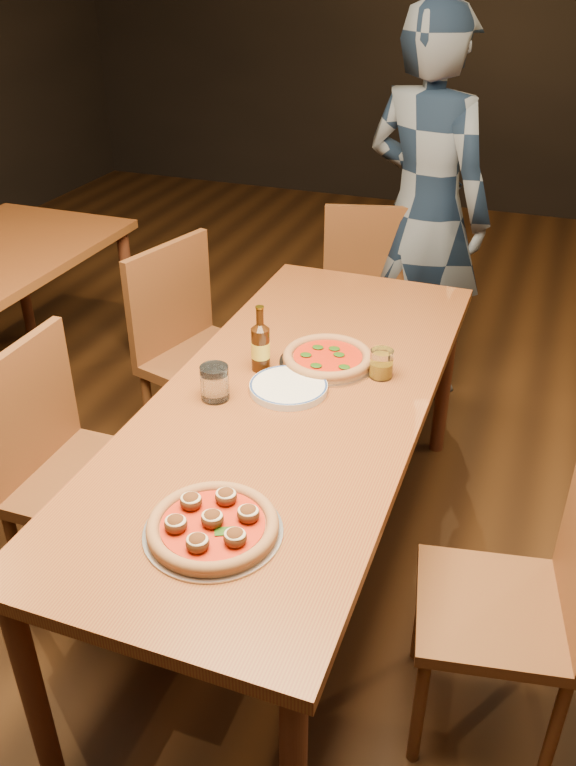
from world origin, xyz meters
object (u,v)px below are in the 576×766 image
(pizza_margherita, at_px, (328,358))
(amber_glass, at_px, (381,364))
(chair_main_sw, at_px, (213,361))
(chair_end, at_px, (370,315))
(table_main, at_px, (294,414))
(plate_stack, at_px, (289,388))
(diner, at_px, (425,212))
(pizza_meatball, at_px, (213,525))
(chair_main_nw, at_px, (94,480))
(chair_main_e, at_px, (494,608))
(beer_bottle, at_px, (261,348))
(water_glass, at_px, (215,383))

(pizza_margherita, relative_size, amber_glass, 3.42)
(chair_main_sw, xyz_separation_m, chair_end, (0.48, 0.64, -0.01))
(table_main, relative_size, plate_stack, 8.26)
(pizza_margherita, relative_size, diner, 0.18)
(table_main, height_order, pizza_meatball, pizza_meatball)
(chair_main_nw, bearing_deg, amber_glass, -58.50)
(chair_main_e, bearing_deg, amber_glass, -149.92)
(plate_stack, distance_m, beer_bottle, 0.18)
(chair_main_nw, distance_m, diner, 1.95)
(chair_main_sw, xyz_separation_m, plate_stack, (0.51, -0.51, 0.27))
(chair_main_nw, xyz_separation_m, diner, (0.66, 1.79, 0.41))
(chair_main_e, distance_m, chair_end, 1.69)
(chair_main_nw, bearing_deg, plate_stack, -60.86)
(table_main, bearing_deg, pizza_meatball, -87.13)
(pizza_meatball, relative_size, beer_bottle, 1.52)
(chair_main_e, xyz_separation_m, plate_stack, (-0.71, 0.36, 0.33))
(table_main, distance_m, water_glass, 0.27)
(table_main, height_order, chair_main_e, chair_main_e)
(chair_main_nw, xyz_separation_m, amber_glass, (0.79, 0.50, 0.32))
(chair_main_nw, bearing_deg, beer_bottle, -46.00)
(pizza_margherita, height_order, diner, diner)
(table_main, xyz_separation_m, chair_main_nw, (-0.57, -0.29, -0.20))
(pizza_margherita, distance_m, water_glass, 0.41)
(pizza_margherita, bearing_deg, amber_glass, -7.01)
(amber_glass, bearing_deg, pizza_meatball, -102.62)
(pizza_margherita, distance_m, beer_bottle, 0.23)
(chair_end, relative_size, water_glass, 8.91)
(chair_end, height_order, water_glass, chair_end)
(table_main, relative_size, chair_main_e, 2.32)
(pizza_meatball, bearing_deg, table_main, 92.87)
(table_main, bearing_deg, chair_main_e, -26.44)
(chair_main_sw, distance_m, amber_glass, 0.88)
(table_main, xyz_separation_m, plate_stack, (-0.02, 0.02, 0.08))
(chair_main_sw, xyz_separation_m, beer_bottle, (0.38, -0.42, 0.34))
(pizza_meatball, height_order, amber_glass, amber_glass)
(chair_main_nw, bearing_deg, chair_end, -19.85)
(chair_main_nw, height_order, pizza_margherita, chair_main_nw)
(pizza_margherita, xyz_separation_m, water_glass, (-0.25, -0.32, 0.03))
(amber_glass, xyz_separation_m, diner, (-0.13, 1.29, 0.09))
(chair_end, bearing_deg, pizza_margherita, -99.25)
(chair_main_nw, height_order, plate_stack, chair_main_nw)
(pizza_margherita, height_order, amber_glass, amber_glass)
(chair_main_e, distance_m, beer_bottle, 1.04)
(pizza_meatball, bearing_deg, chair_end, 92.72)
(table_main, relative_size, chair_main_nw, 2.08)
(chair_main_sw, bearing_deg, diner, -18.39)
(chair_main_sw, xyz_separation_m, pizza_margherita, (0.57, -0.31, 0.28))
(chair_main_nw, bearing_deg, diner, -20.98)
(pizza_margherita, bearing_deg, beer_bottle, -149.83)
(chair_main_e, height_order, chair_end, chair_end)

